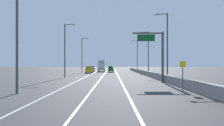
% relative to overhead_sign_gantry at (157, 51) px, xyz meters
% --- Properties ---
extents(ground_plane, '(320.00, 320.00, 0.00)m').
position_rel_overhead_sign_gantry_xyz_m(ground_plane, '(-6.88, 33.92, -4.73)').
color(ground_plane, '#38383A').
extents(lane_stripe_left, '(0.16, 130.00, 0.00)m').
position_rel_overhead_sign_gantry_xyz_m(lane_stripe_left, '(-12.38, 24.92, -4.73)').
color(lane_stripe_left, silver).
rests_on(lane_stripe_left, ground_plane).
extents(lane_stripe_center, '(0.16, 130.00, 0.00)m').
position_rel_overhead_sign_gantry_xyz_m(lane_stripe_center, '(-8.88, 24.92, -4.73)').
color(lane_stripe_center, silver).
rests_on(lane_stripe_center, ground_plane).
extents(lane_stripe_right, '(0.16, 130.00, 0.00)m').
position_rel_overhead_sign_gantry_xyz_m(lane_stripe_right, '(-5.38, 24.92, -4.73)').
color(lane_stripe_right, silver).
rests_on(lane_stripe_right, ground_plane).
extents(jersey_barrier_right, '(0.60, 120.00, 1.10)m').
position_rel_overhead_sign_gantry_xyz_m(jersey_barrier_right, '(1.34, 9.92, -4.18)').
color(jersey_barrier_right, gray).
rests_on(jersey_barrier_right, ground_plane).
extents(overhead_sign_gantry, '(4.68, 0.36, 7.50)m').
position_rel_overhead_sign_gantry_xyz_m(overhead_sign_gantry, '(0.00, 0.00, 0.00)').
color(overhead_sign_gantry, '#47474C').
rests_on(overhead_sign_gantry, ground_plane).
extents(speed_advisory_sign, '(0.60, 0.11, 3.00)m').
position_rel_overhead_sign_gantry_xyz_m(speed_advisory_sign, '(0.44, -11.47, -2.96)').
color(speed_advisory_sign, '#4C4C51').
rests_on(speed_advisory_sign, ground_plane).
extents(lamp_post_right_second, '(2.14, 0.44, 10.84)m').
position_rel_overhead_sign_gantry_xyz_m(lamp_post_right_second, '(1.74, 2.47, 1.45)').
color(lamp_post_right_second, '#4C4C51').
rests_on(lamp_post_right_second, ground_plane).
extents(lamp_post_right_third, '(2.14, 0.44, 10.84)m').
position_rel_overhead_sign_gantry_xyz_m(lamp_post_right_third, '(2.02, 24.98, 1.45)').
color(lamp_post_right_third, '#4C4C51').
rests_on(lamp_post_right_third, ground_plane).
extents(lamp_post_right_fourth, '(2.14, 0.44, 10.84)m').
position_rel_overhead_sign_gantry_xyz_m(lamp_post_right_fourth, '(1.56, 47.49, 1.45)').
color(lamp_post_right_fourth, '#4C4C51').
rests_on(lamp_post_right_fourth, ground_plane).
extents(lamp_post_left_near, '(2.14, 0.44, 10.84)m').
position_rel_overhead_sign_gantry_xyz_m(lamp_post_left_near, '(-15.26, -14.05, 1.45)').
color(lamp_post_left_near, '#4C4C51').
rests_on(lamp_post_left_near, ground_plane).
extents(lamp_post_left_mid, '(2.14, 0.44, 10.84)m').
position_rel_overhead_sign_gantry_xyz_m(lamp_post_left_mid, '(-15.98, 12.97, 1.45)').
color(lamp_post_left_mid, '#4C4C51').
rests_on(lamp_post_left_mid, ground_plane).
extents(lamp_post_left_far, '(2.14, 0.44, 10.84)m').
position_rel_overhead_sign_gantry_xyz_m(lamp_post_left_far, '(-15.83, 39.98, 1.45)').
color(lamp_post_left_far, '#4C4C51').
rests_on(lamp_post_left_far, ground_plane).
extents(car_yellow_0, '(1.96, 4.17, 2.10)m').
position_rel_overhead_sign_gantry_xyz_m(car_yellow_0, '(-13.52, 36.42, -3.69)').
color(car_yellow_0, gold).
rests_on(car_yellow_0, ground_plane).
extents(car_green_1, '(1.87, 4.46, 2.09)m').
position_rel_overhead_sign_gantry_xyz_m(car_green_1, '(-7.17, 44.71, -3.69)').
color(car_green_1, '#196033').
rests_on(car_green_1, ground_plane).
extents(car_gray_2, '(1.89, 4.75, 2.12)m').
position_rel_overhead_sign_gantry_xyz_m(car_gray_2, '(-13.54, 46.38, -3.68)').
color(car_gray_2, slate).
rests_on(car_gray_2, ground_plane).
extents(box_truck, '(2.66, 9.13, 3.99)m').
position_rel_overhead_sign_gantry_xyz_m(box_truck, '(-10.61, 53.04, -2.91)').
color(box_truck, silver).
rests_on(box_truck, ground_plane).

